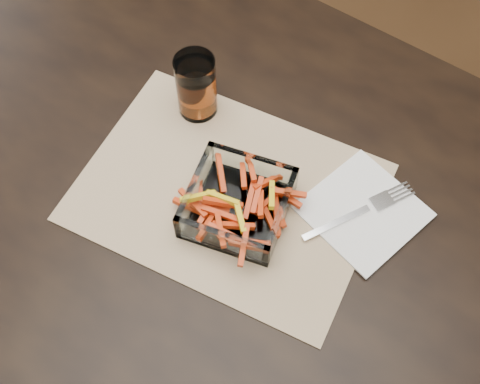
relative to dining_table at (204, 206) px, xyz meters
The scene contains 6 objects.
dining_table is the anchor object (origin of this frame).
placemat 0.10m from the dining_table, ahead, with size 0.45×0.33×0.00m, color tan.
glass_bowl 0.14m from the dining_table, ahead, with size 0.18×0.18×0.06m.
tumbler 0.20m from the dining_table, 129.08° to the left, with size 0.07×0.07×0.12m.
napkin 0.27m from the dining_table, 22.33° to the left, with size 0.16×0.16×0.00m, color white.
fork 0.27m from the dining_table, 21.93° to the left, with size 0.11×0.18×0.00m.
Camera 1 is at (0.33, -0.36, 1.57)m, focal length 45.00 mm.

